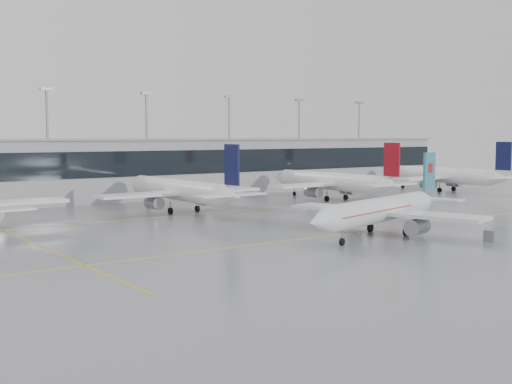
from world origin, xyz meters
TOP-DOWN VIEW (x-y plane):
  - ground at (0.00, 0.00)m, footprint 320.00×320.00m
  - taxi_line_main at (0.00, 0.00)m, footprint 120.00×0.25m
  - taxi_line_north at (0.00, 30.00)m, footprint 120.00×0.25m
  - taxi_line_cross at (-30.00, 15.00)m, footprint 0.25×60.00m
  - terminal at (0.00, 62.00)m, footprint 180.00×15.00m
  - terminal_glass at (0.00, 54.45)m, footprint 180.00×0.20m
  - terminal_roof at (0.00, 62.00)m, footprint 182.00×16.00m
  - light_masts at (0.00, 68.00)m, footprint 156.40×1.00m
  - air_canada_jet at (9.21, -3.79)m, footprint 33.77×26.95m
  - parked_jet_c at (-0.00, 33.69)m, footprint 29.64×36.96m
  - parked_jet_d at (35.00, 33.69)m, footprint 29.64×36.96m
  - parked_jet_e at (70.00, 33.69)m, footprint 29.64×36.96m
  - gse_unit at (16.00, -14.97)m, footprint 1.71×1.66m

SIDE VIEW (x-z plane):
  - ground at x=0.00m, z-range 0.00..0.00m
  - taxi_line_main at x=0.00m, z-range 0.00..0.01m
  - taxi_line_north at x=0.00m, z-range 0.00..0.01m
  - taxi_line_cross at x=-30.00m, z-range 0.00..0.01m
  - gse_unit at x=16.00m, z-range 0.00..1.35m
  - air_canada_jet at x=9.21m, z-range -1.95..8.55m
  - parked_jet_c at x=0.00m, z-range -2.15..9.57m
  - parked_jet_d at x=35.00m, z-range -2.15..9.57m
  - parked_jet_e at x=70.00m, z-range -2.15..9.57m
  - terminal at x=0.00m, z-range 0.00..12.00m
  - terminal_glass at x=0.00m, z-range 5.00..10.00m
  - terminal_roof at x=0.00m, z-range 12.00..12.40m
  - light_masts at x=0.00m, z-range 2.04..24.64m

